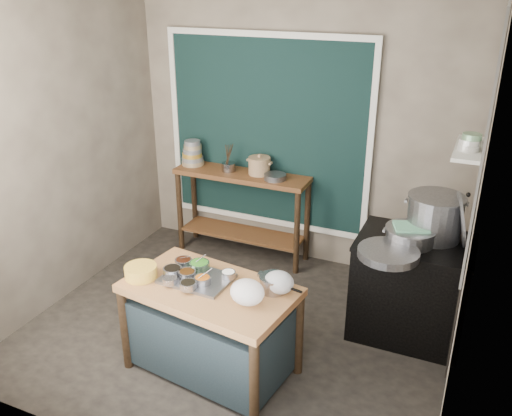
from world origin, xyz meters
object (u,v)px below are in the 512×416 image
at_px(stove_block, 410,289).
at_px(yellow_basin, 141,272).
at_px(utensil_cup, 229,167).
at_px(saucepan, 273,283).
at_px(back_counter, 242,214).
at_px(condiment_tray, 197,279).
at_px(steamer, 410,236).
at_px(prep_table, 211,329).
at_px(stock_pot, 435,217).
at_px(ceramic_crock, 259,167).

distance_m(stove_block, yellow_basin, 2.22).
bearing_deg(utensil_cup, saucepan, -54.78).
relative_size(back_counter, condiment_tray, 2.86).
bearing_deg(stove_block, steamer, -124.35).
relative_size(prep_table, saucepan, 5.87).
xyz_separation_m(yellow_basin, steamer, (1.79, 1.13, 0.15)).
bearing_deg(stock_pot, saucepan, -131.51).
height_order(stove_block, utensil_cup, utensil_cup).
bearing_deg(back_counter, saucepan, -58.32).
distance_m(prep_table, saucepan, 0.64).
height_order(utensil_cup, stock_pot, stock_pot).
bearing_deg(yellow_basin, saucepan, 13.02).
distance_m(yellow_basin, ceramic_crock, 1.98).
xyz_separation_m(stock_pot, steamer, (-0.15, -0.18, -0.12)).
xyz_separation_m(yellow_basin, stock_pot, (1.94, 1.31, 0.26)).
height_order(saucepan, utensil_cup, utensil_cup).
xyz_separation_m(back_counter, saucepan, (1.05, -1.70, 0.33)).
height_order(utensil_cup, steamer, utensil_cup).
bearing_deg(back_counter, stove_block, -21.02).
bearing_deg(condiment_tray, steamer, 35.75).
bearing_deg(condiment_tray, saucepan, 9.31).
height_order(condiment_tray, saucepan, saucepan).
bearing_deg(steamer, saucepan, -131.78).
xyz_separation_m(back_counter, yellow_basin, (0.06, -1.93, 0.32)).
height_order(back_counter, condiment_tray, back_counter).
relative_size(saucepan, stock_pot, 0.46).
relative_size(prep_table, back_counter, 0.86).
relative_size(prep_table, utensil_cup, 8.29).
bearing_deg(prep_table, utensil_cup, 120.08).
distance_m(back_counter, saucepan, 2.02).
distance_m(prep_table, yellow_basin, 0.69).
relative_size(stove_block, saucepan, 4.23).
relative_size(utensil_cup, stock_pot, 0.32).
bearing_deg(prep_table, steamer, 47.64).
xyz_separation_m(saucepan, stock_pot, (0.96, 1.08, 0.25)).
xyz_separation_m(stove_block, ceramic_crock, (-1.72, 0.77, 0.61)).
distance_m(back_counter, condiment_tray, 1.88).
height_order(back_counter, stove_block, back_counter).
xyz_separation_m(condiment_tray, yellow_basin, (-0.41, -0.13, 0.04)).
height_order(yellow_basin, stock_pot, stock_pot).
bearing_deg(saucepan, stock_pot, 60.15).
xyz_separation_m(prep_table, ceramic_crock, (-0.42, 1.88, 0.66)).
distance_m(stove_block, ceramic_crock, 1.98).
relative_size(yellow_basin, utensil_cup, 1.62).
bearing_deg(yellow_basin, condiment_tray, 18.13).
xyz_separation_m(yellow_basin, saucepan, (0.98, 0.23, 0.01)).
xyz_separation_m(prep_table, saucepan, (0.45, 0.14, 0.43)).
bearing_deg(stove_block, condiment_tray, -143.37).
relative_size(saucepan, steamer, 0.52).
xyz_separation_m(prep_table, stove_block, (1.30, 1.11, 0.05)).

